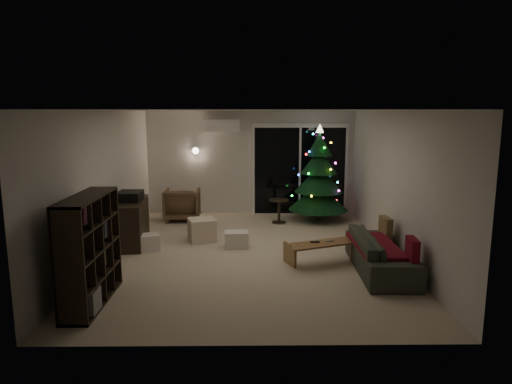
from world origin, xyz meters
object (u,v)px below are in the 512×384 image
media_cabinet (131,223)px  sofa (381,253)px  coffee_table (324,253)px  christmas_tree (319,173)px  armchair (182,204)px  bookshelf (76,250)px

media_cabinet → sofa: size_ratio=0.68×
coffee_table → christmas_tree: (0.35, 3.10, 0.91)m
armchair → christmas_tree: (3.14, -0.06, 0.73)m
bookshelf → coffee_table: bookshelf is taller
coffee_table → christmas_tree: christmas_tree is taller
sofa → coffee_table: sofa is taller
media_cabinet → sofa: (4.30, -1.52, -0.13)m
bookshelf → christmas_tree: size_ratio=0.65×
sofa → coffee_table: 0.91m
armchair → coffee_table: bearing=129.3°
media_cabinet → christmas_tree: (3.81, 1.89, 0.68)m
bookshelf → armchair: bearing=96.8°
coffee_table → christmas_tree: 3.25m
armchair → coffee_table: armchair is taller
media_cabinet → armchair: bearing=65.3°
armchair → christmas_tree: christmas_tree is taller
media_cabinet → coffee_table: 3.67m
media_cabinet → coffee_table: bearing=-25.0°
bookshelf → sofa: 4.48m
media_cabinet → bookshelf: bearing=-95.7°
armchair → media_cabinet: bearing=69.0°
coffee_table → media_cabinet: bearing=139.2°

